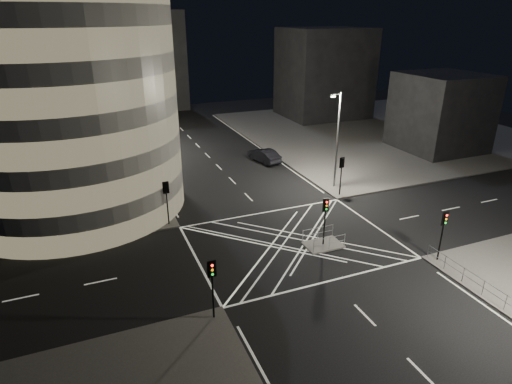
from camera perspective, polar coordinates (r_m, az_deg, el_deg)
name	(u,v)px	position (r m, az deg, el deg)	size (l,w,h in m)	color
ground	(292,242)	(35.49, 4.89, -6.62)	(120.00, 120.00, 0.00)	black
sidewalk_far_right	(379,130)	(71.71, 16.08, 7.89)	(42.00, 42.00, 0.15)	#504E4B
central_island	(323,245)	(35.19, 8.93, -6.97)	(3.00, 2.00, 0.15)	slate
office_tower_curved	(2,69)	(46.81, -30.80, 13.92)	(30.00, 29.00, 27.20)	gray
office_block_rear	(16,62)	(70.10, -29.36, 14.88)	(24.00, 16.00, 22.00)	gray
building_right_far	(324,73)	(79.19, 9.04, 15.41)	(14.00, 12.00, 15.00)	black
building_right_near	(440,112)	(63.29, 23.38, 9.77)	(10.00, 10.00, 10.00)	black
building_far_end	(135,62)	(86.45, -15.80, 16.36)	(18.00, 8.00, 18.00)	black
tree_a	(141,172)	(38.80, -15.13, 2.58)	(4.33, 4.33, 6.85)	black
tree_b	(132,152)	(44.44, -16.24, 5.20)	(3.98, 3.98, 6.81)	black
tree_c	(125,136)	(50.17, -17.11, 7.20)	(3.76, 3.76, 6.80)	black
tree_d	(119,123)	(55.96, -17.80, 8.73)	(4.98, 4.98, 7.57)	black
tree_e	(115,120)	(62.01, -18.24, 9.07)	(3.69, 3.69, 5.88)	black
traffic_signal_fl	(166,195)	(37.54, -11.85, -0.39)	(0.55, 0.22, 4.00)	black
traffic_signal_nl	(212,279)	(25.77, -5.87, -11.45)	(0.55, 0.22, 4.00)	black
traffic_signal_fr	(341,169)	(43.78, 11.33, 3.02)	(0.55, 0.22, 4.00)	black
traffic_signal_nr	(443,227)	(34.22, 23.70, -4.28)	(0.55, 0.22, 4.00)	black
traffic_signal_island	(325,213)	(33.89, 9.22, -2.79)	(0.55, 0.22, 4.00)	black
street_lamp_left_near	(146,150)	(41.44, -14.40, 5.45)	(1.25, 0.25, 10.00)	slate
street_lamp_left_far	(125,112)	(58.82, -17.13, 10.15)	(1.25, 0.25, 10.00)	slate
street_lamp_right_far	(337,138)	(45.09, 10.75, 7.14)	(1.25, 0.25, 10.00)	slate
railing_near_right	(494,295)	(32.02, 29.17, -11.86)	(0.06, 11.70, 1.10)	slate
railing_island_south	(329,243)	(34.22, 9.76, -6.73)	(2.80, 0.06, 1.10)	slate
railing_island_north	(318,233)	(35.56, 8.25, -5.44)	(2.80, 0.06, 1.10)	slate
sedan	(264,155)	(53.94, 1.07, 4.90)	(1.80, 5.15, 1.70)	black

